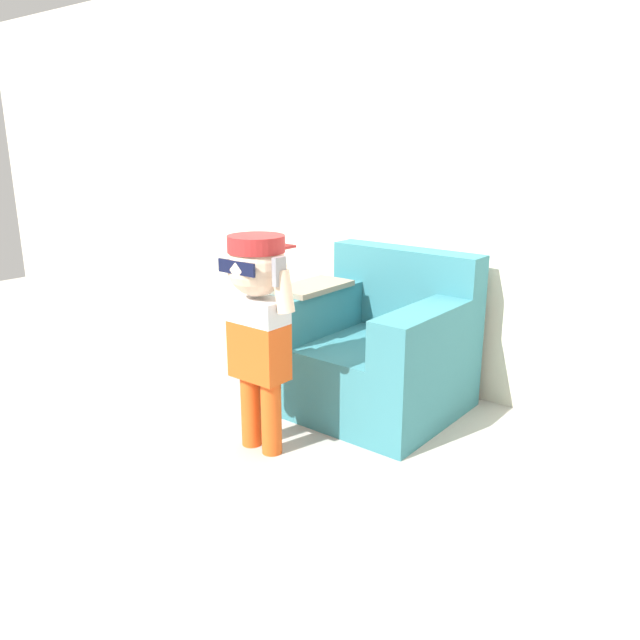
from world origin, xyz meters
TOP-DOWN VIEW (x-y plane):
  - ground_plane at (0.00, 0.00)m, footprint 10.00×10.00m
  - wall_back at (0.00, 0.61)m, footprint 10.00×0.05m
  - armchair at (0.03, 0.11)m, footprint 0.96×0.86m
  - person_child at (-0.12, -0.68)m, footprint 0.44×0.33m
  - side_table at (-0.82, 0.03)m, footprint 0.41×0.41m

SIDE VIEW (x-z plane):
  - ground_plane at x=0.00m, z-range 0.00..0.00m
  - side_table at x=-0.82m, z-range 0.05..0.49m
  - armchair at x=0.03m, z-range -0.11..0.77m
  - person_child at x=-0.12m, z-range 0.18..1.25m
  - wall_back at x=0.00m, z-range 0.00..2.60m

